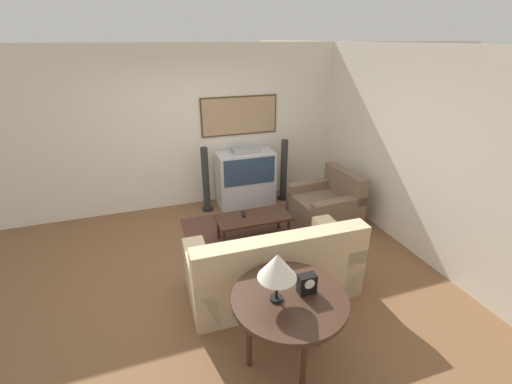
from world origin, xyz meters
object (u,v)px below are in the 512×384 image
(armchair, at_px, (326,205))
(speaker_tower_right, at_px, (284,172))
(coffee_table, at_px, (253,219))
(console_table, at_px, (289,303))
(speaker_tower_left, at_px, (206,181))
(couch, at_px, (273,269))
(table_lamp, at_px, (277,267))
(mantel_clock, at_px, (307,284))
(tv, at_px, (246,178))

(armchair, xyz_separation_m, speaker_tower_right, (-0.33, 1.01, 0.26))
(coffee_table, xyz_separation_m, console_table, (-0.36, -2.07, 0.32))
(speaker_tower_left, bearing_deg, console_table, -88.52)
(armchair, bearing_deg, couch, -51.15)
(table_lamp, xyz_separation_m, mantel_clock, (0.28, -0.00, -0.25))
(console_table, relative_size, mantel_clock, 5.57)
(armchair, distance_m, table_lamp, 2.99)
(armchair, relative_size, table_lamp, 2.20)
(coffee_table, height_order, speaker_tower_right, speaker_tower_right)
(console_table, distance_m, speaker_tower_left, 3.27)
(armchair, height_order, speaker_tower_left, speaker_tower_left)
(console_table, xyz_separation_m, speaker_tower_right, (1.35, 3.27, -0.14))
(tv, bearing_deg, couch, -99.81)
(couch, height_order, mantel_clock, mantel_clock)
(console_table, height_order, speaker_tower_right, speaker_tower_right)
(console_table, height_order, speaker_tower_left, speaker_tower_left)
(armchair, bearing_deg, console_table, -40.32)
(console_table, bearing_deg, speaker_tower_left, 91.48)
(console_table, bearing_deg, speaker_tower_right, 67.60)
(coffee_table, relative_size, console_table, 1.06)
(couch, height_order, armchair, couch)
(armchair, relative_size, console_table, 0.99)
(armchair, xyz_separation_m, speaker_tower_left, (-1.76, 1.01, 0.26))
(tv, height_order, table_lamp, table_lamp)
(mantel_clock, bearing_deg, speaker_tower_left, 94.27)
(coffee_table, height_order, mantel_clock, mantel_clock)
(mantel_clock, bearing_deg, console_table, -177.75)
(tv, distance_m, speaker_tower_left, 0.72)
(mantel_clock, distance_m, speaker_tower_right, 3.48)
(mantel_clock, distance_m, speaker_tower_left, 3.28)
(coffee_table, relative_size, table_lamp, 2.35)
(couch, relative_size, table_lamp, 4.27)
(armchair, relative_size, speaker_tower_left, 0.88)
(coffee_table, bearing_deg, mantel_clock, -95.58)
(table_lamp, height_order, speaker_tower_right, table_lamp)
(mantel_clock, relative_size, speaker_tower_right, 0.16)
(console_table, bearing_deg, armchair, 53.40)
(coffee_table, xyz_separation_m, mantel_clock, (-0.20, -2.07, 0.48))
(table_lamp, bearing_deg, speaker_tower_left, 89.35)
(speaker_tower_right, bearing_deg, coffee_table, -129.54)
(speaker_tower_right, bearing_deg, table_lamp, -114.24)
(console_table, distance_m, mantel_clock, 0.23)
(tv, xyz_separation_m, coffee_table, (-0.27, -1.22, -0.14))
(mantel_clock, bearing_deg, coffee_table, 84.42)
(armchair, height_order, mantel_clock, mantel_clock)
(console_table, xyz_separation_m, speaker_tower_left, (-0.08, 3.27, -0.14))
(coffee_table, distance_m, mantel_clock, 2.13)
(mantel_clock, bearing_deg, speaker_tower_right, 69.99)
(speaker_tower_left, relative_size, speaker_tower_right, 1.00)
(coffee_table, distance_m, console_table, 2.13)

